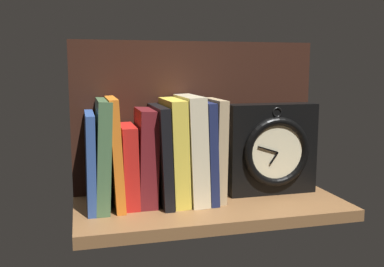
# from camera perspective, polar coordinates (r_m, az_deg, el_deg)

# --- Properties ---
(ground_plane) EXTENTS (0.60, 0.27, 0.03)m
(ground_plane) POSITION_cam_1_polar(r_m,az_deg,el_deg) (1.00, 2.52, -9.66)
(ground_plane) COLOR brown
(back_panel) EXTENTS (0.60, 0.01, 0.36)m
(back_panel) POSITION_cam_1_polar(r_m,az_deg,el_deg) (1.07, 0.59, 2.26)
(back_panel) COLOR black
(back_panel) RESTS_ON ground_plane
(book_blue_modern) EXTENTS (0.02, 0.16, 0.21)m
(book_blue_modern) POSITION_cam_1_polar(r_m,az_deg,el_deg) (0.96, -13.13, -3.46)
(book_blue_modern) COLOR #2D4C8E
(book_blue_modern) RESTS_ON ground_plane
(book_green_romantic) EXTENTS (0.04, 0.16, 0.23)m
(book_green_romantic) POSITION_cam_1_polar(r_m,az_deg,el_deg) (0.96, -11.61, -2.59)
(book_green_romantic) COLOR #476B44
(book_green_romantic) RESTS_ON ground_plane
(book_orange_pandolfini) EXTENTS (0.03, 0.15, 0.24)m
(book_orange_pandolfini) POSITION_cam_1_polar(r_m,az_deg,el_deg) (0.96, -10.03, -2.42)
(book_orange_pandolfini) COLOR orange
(book_orange_pandolfini) RESTS_ON ground_plane
(book_red_requiem) EXTENTS (0.03, 0.12, 0.18)m
(book_red_requiem) POSITION_cam_1_polar(r_m,az_deg,el_deg) (0.97, -8.29, -4.10)
(book_red_requiem) COLOR red
(book_red_requiem) RESTS_ON ground_plane
(book_maroon_dawkins) EXTENTS (0.05, 0.12, 0.21)m
(book_maroon_dawkins) POSITION_cam_1_polar(r_m,az_deg,el_deg) (0.97, -6.05, -3.02)
(book_maroon_dawkins) COLOR maroon
(book_maroon_dawkins) RESTS_ON ground_plane
(book_black_skeptic) EXTENTS (0.03, 0.17, 0.22)m
(book_black_skeptic) POSITION_cam_1_polar(r_m,az_deg,el_deg) (0.98, -4.12, -2.74)
(book_black_skeptic) COLOR black
(book_black_skeptic) RESTS_ON ground_plane
(book_yellow_seinlanguage) EXTENTS (0.04, 0.15, 0.23)m
(book_yellow_seinlanguage) POSITION_cam_1_polar(r_m,az_deg,el_deg) (0.98, -2.34, -2.24)
(book_yellow_seinlanguage) COLOR gold
(book_yellow_seinlanguage) RESTS_ON ground_plane
(book_cream_twain) EXTENTS (0.05, 0.16, 0.24)m
(book_cream_twain) POSITION_cam_1_polar(r_m,az_deg,el_deg) (0.99, -0.11, -1.94)
(book_cream_twain) COLOR beige
(book_cream_twain) RESTS_ON ground_plane
(book_navy_bierce) EXTENTS (0.03, 0.15, 0.23)m
(book_navy_bierce) POSITION_cam_1_polar(r_m,az_deg,el_deg) (1.00, 1.65, -2.22)
(book_navy_bierce) COLOR #192147
(book_navy_bierce) RESTS_ON ground_plane
(book_tan_shortstories) EXTENTS (0.03, 0.13, 0.23)m
(book_tan_shortstories) POSITION_cam_1_polar(r_m,az_deg,el_deg) (1.00, 2.95, -2.03)
(book_tan_shortstories) COLOR tan
(book_tan_shortstories) RESTS_ON ground_plane
(framed_clock) EXTENTS (0.21, 0.07, 0.21)m
(framed_clock) POSITION_cam_1_polar(r_m,az_deg,el_deg) (1.06, 10.39, -2.03)
(framed_clock) COLOR black
(framed_clock) RESTS_ON ground_plane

